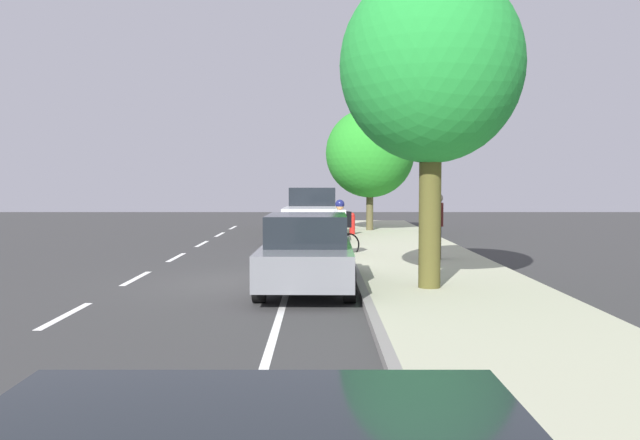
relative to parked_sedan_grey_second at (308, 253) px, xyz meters
name	(u,v)px	position (x,y,z in m)	size (l,w,h in m)	color
ground	(264,284)	(-0.97, 0.85, -0.75)	(68.11, 68.11, 0.00)	#343434
sidewalk	(447,281)	(2.93, 0.85, -0.68)	(3.54, 42.57, 0.14)	#AAAC8E
curb_edge	(360,281)	(1.08, 0.85, -0.68)	(0.16, 42.57, 0.14)	gray
lane_stripe_centre	(108,294)	(-3.87, -0.43, -0.75)	(0.14, 40.00, 0.01)	white
lane_stripe_bike_edge	(291,284)	(-0.39, 0.85, -0.75)	(0.12, 42.57, 0.01)	white
parked_sedan_grey_second	(308,253)	(0.00, 0.00, 0.00)	(1.89, 4.43, 1.52)	slate
parked_pickup_silver_mid	(313,216)	(-0.04, 11.40, 0.15)	(2.12, 5.34, 1.95)	#B7BABF
parked_sedan_tan_far	(314,213)	(-0.10, 17.70, 0.00)	(2.01, 4.48, 1.52)	tan
bicycle_at_curb	(334,245)	(0.61, 5.67, -0.38)	(1.60, 0.77, 0.76)	black
cyclist_with_backpack	(342,223)	(0.84, 5.22, 0.27)	(0.49, 0.59, 1.68)	#C6B284
street_tree_near_cyclist	(433,67)	(2.36, -0.49, 3.58)	(3.47, 3.47, 6.06)	#4C491F
street_tree_mid_block	(371,153)	(2.36, 15.01, 2.62)	(3.72, 3.72, 5.12)	brown
pedestrian_on_phone	(440,222)	(3.36, 4.26, 0.37)	(0.26, 0.62, 1.73)	black
fire_hydrant	(354,223)	(1.51, 12.63, -0.19)	(0.22, 0.22, 0.84)	red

